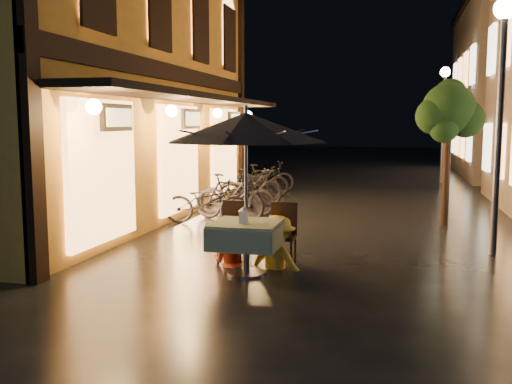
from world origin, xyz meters
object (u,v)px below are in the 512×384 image
(streetlamp_near, at_px, (502,80))
(person_orange, at_px, (232,221))
(patio_umbrella, at_px, (246,128))
(person_yellow, at_px, (277,217))
(table_lantern, at_px, (244,214))
(cafe_table, at_px, (246,235))
(bicycle_0, at_px, (207,202))

(streetlamp_near, relative_size, person_orange, 3.11)
(patio_umbrella, relative_size, person_orange, 1.81)
(streetlamp_near, bearing_deg, person_yellow, -152.59)
(patio_umbrella, bearing_deg, streetlamp_near, 31.38)
(streetlamp_near, distance_m, patio_umbrella, 4.44)
(table_lantern, distance_m, person_yellow, 0.76)
(cafe_table, relative_size, patio_umbrella, 0.40)
(patio_umbrella, distance_m, table_lantern, 1.24)
(person_yellow, bearing_deg, patio_umbrella, 72.83)
(table_lantern, xyz_separation_m, person_yellow, (0.36, 0.66, -0.13))
(table_lantern, distance_m, person_orange, 0.82)
(person_orange, bearing_deg, patio_umbrella, 137.41)
(streetlamp_near, height_order, person_orange, streetlamp_near)
(cafe_table, distance_m, person_orange, 0.67)
(streetlamp_near, xyz_separation_m, patio_umbrella, (-3.73, -2.28, -0.77))
(streetlamp_near, distance_m, person_orange, 4.99)
(person_yellow, bearing_deg, person_orange, 15.30)
(patio_umbrella, bearing_deg, cafe_table, -123.69)
(person_yellow, relative_size, bicycle_0, 0.85)
(cafe_table, distance_m, patio_umbrella, 1.56)
(streetlamp_near, xyz_separation_m, table_lantern, (-3.73, -2.41, -2.00))
(streetlamp_near, xyz_separation_m, bicycle_0, (-5.68, 1.65, -2.43))
(cafe_table, bearing_deg, bicycle_0, 116.39)
(person_yellow, bearing_deg, streetlamp_near, -135.66)
(cafe_table, xyz_separation_m, person_orange, (-0.38, 0.55, 0.09))
(patio_umbrella, bearing_deg, person_yellow, 55.89)
(person_orange, bearing_deg, person_yellow, -168.79)
(patio_umbrella, relative_size, table_lantern, 9.84)
(person_orange, height_order, bicycle_0, person_orange)
(person_yellow, distance_m, bicycle_0, 4.11)
(streetlamp_near, distance_m, table_lantern, 4.87)
(cafe_table, height_order, person_yellow, person_yellow)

